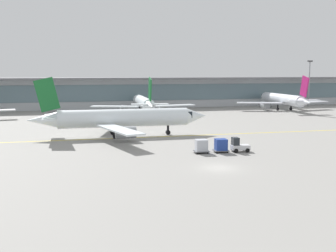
{
  "coord_description": "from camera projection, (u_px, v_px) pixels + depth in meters",
  "views": [
    {
      "loc": [
        -17.67,
        -44.67,
        11.45
      ],
      "look_at": [
        -2.13,
        16.4,
        3.0
      ],
      "focal_mm": 43.5,
      "sensor_mm": 36.0,
      "label": 1
    }
  ],
  "objects": [
    {
      "name": "cargo_dolly_trailing",
      "position": [
        201.0,
        146.0,
        57.43
      ],
      "size": [
        2.22,
        1.76,
        1.94
      ],
      "rotation": [
        0.0,
        0.0,
        -0.08
      ],
      "color": "#595B60",
      "rests_on": "ground_plane"
    },
    {
      "name": "terminal_concourse",
      "position": [
        122.0,
        92.0,
        129.03
      ],
      "size": [
        176.59,
        11.0,
        9.6
      ],
      "color": "#B2B7BC",
      "rests_on": "ground_plane"
    },
    {
      "name": "baggage_tug",
      "position": [
        239.0,
        146.0,
        58.37
      ],
      "size": [
        2.7,
        1.8,
        2.1
      ],
      "rotation": [
        0.0,
        0.0,
        -0.08
      ],
      "color": "silver",
      "rests_on": "ground_plane"
    },
    {
      "name": "gate_airplane_1",
      "position": [
        143.0,
        103.0,
        110.32
      ],
      "size": [
        28.53,
        30.71,
        10.17
      ],
      "rotation": [
        0.0,
        0.0,
        1.52
      ],
      "color": "white",
      "rests_on": "ground_plane"
    },
    {
      "name": "gate_airplane_2",
      "position": [
        282.0,
        99.0,
        122.03
      ],
      "size": [
        29.24,
        31.48,
        10.43
      ],
      "rotation": [
        0.0,
        0.0,
        1.52
      ],
      "color": "silver",
      "rests_on": "ground_plane"
    },
    {
      "name": "cargo_dolly_lead",
      "position": [
        221.0,
        145.0,
        57.91
      ],
      "size": [
        2.22,
        1.76,
        1.94
      ],
      "rotation": [
        0.0,
        0.0,
        -0.08
      ],
      "color": "#595B60",
      "rests_on": "ground_plane"
    },
    {
      "name": "apron_light_mast_1",
      "position": [
        309.0,
        81.0,
        134.37
      ],
      "size": [
        1.8,
        0.36,
        15.08
      ],
      "color": "gray",
      "rests_on": "ground_plane"
    },
    {
      "name": "taxiing_regional_jet",
      "position": [
        122.0,
        119.0,
        72.04
      ],
      "size": [
        31.89,
        29.73,
        10.59
      ],
      "rotation": [
        0.0,
        0.0,
        -0.01
      ],
      "color": "white",
      "rests_on": "ground_plane"
    },
    {
      "name": "ground_plane",
      "position": [
        219.0,
        168.0,
        48.74
      ],
      "size": [
        400.0,
        400.0,
        0.0
      ],
      "primitive_type": "plane",
      "color": "gray"
    },
    {
      "name": "taxiway_centreline_stripe",
      "position": [
        126.0,
        138.0,
        70.64
      ],
      "size": [
        109.99,
        1.99,
        0.01
      ],
      "primitive_type": "cube",
      "rotation": [
        0.0,
        0.0,
        -0.01
      ],
      "color": "yellow",
      "rests_on": "ground_plane"
    }
  ]
}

